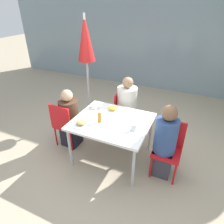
% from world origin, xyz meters
% --- Properties ---
extents(ground_plane, '(24.00, 24.00, 0.00)m').
position_xyz_m(ground_plane, '(0.00, 0.00, 0.00)').
color(ground_plane, tan).
extents(building_facade, '(10.00, 0.20, 3.00)m').
position_xyz_m(building_facade, '(0.00, 3.41, 1.50)').
color(building_facade, gray).
rests_on(building_facade, ground).
extents(dining_table, '(1.16, 1.00, 0.73)m').
position_xyz_m(dining_table, '(0.00, 0.00, 0.67)').
color(dining_table, white).
rests_on(dining_table, ground).
extents(chair_left, '(0.41, 0.41, 0.85)m').
position_xyz_m(chair_left, '(-0.88, -0.05, 0.49)').
color(chair_left, red).
rests_on(chair_left, ground).
extents(person_left, '(0.33, 0.33, 1.08)m').
position_xyz_m(person_left, '(-0.83, 0.03, 0.51)').
color(person_left, black).
rests_on(person_left, ground).
extents(chair_right, '(0.40, 0.40, 0.85)m').
position_xyz_m(chair_right, '(0.88, 0.08, 0.49)').
color(chair_right, red).
rests_on(chair_right, ground).
extents(person_right, '(0.32, 0.32, 1.17)m').
position_xyz_m(person_right, '(0.83, -0.00, 0.56)').
color(person_right, '#383842').
rests_on(person_right, ground).
extents(chair_far, '(0.42, 0.42, 0.85)m').
position_xyz_m(chair_far, '(-0.12, 0.80, 0.49)').
color(chair_far, red).
rests_on(chair_far, ground).
extents(person_far, '(0.37, 0.37, 1.18)m').
position_xyz_m(person_far, '(-0.04, 0.75, 0.55)').
color(person_far, black).
rests_on(person_far, ground).
extents(closed_umbrella, '(0.36, 0.36, 2.15)m').
position_xyz_m(closed_umbrella, '(-1.02, 1.02, 1.60)').
color(closed_umbrella, '#333333').
rests_on(closed_umbrella, ground).
extents(plate_0, '(0.26, 0.26, 0.07)m').
position_xyz_m(plate_0, '(-0.36, -0.30, 0.76)').
color(plate_0, white).
rests_on(plate_0, dining_table).
extents(plate_1, '(0.27, 0.27, 0.07)m').
position_xyz_m(plate_1, '(-0.12, 0.30, 0.76)').
color(plate_1, white).
rests_on(plate_1, dining_table).
extents(bottle, '(0.06, 0.06, 0.18)m').
position_xyz_m(bottle, '(-0.15, -0.11, 0.82)').
color(bottle, '#B7751E').
rests_on(bottle, dining_table).
extents(drinking_cup, '(0.08, 0.08, 0.10)m').
position_xyz_m(drinking_cup, '(0.39, -0.11, 0.78)').
color(drinking_cup, silver).
rests_on(drinking_cup, dining_table).
extents(salad_bowl, '(0.17, 0.17, 0.06)m').
position_xyz_m(salad_bowl, '(-0.44, 0.26, 0.76)').
color(salad_bowl, white).
rests_on(salad_bowl, dining_table).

